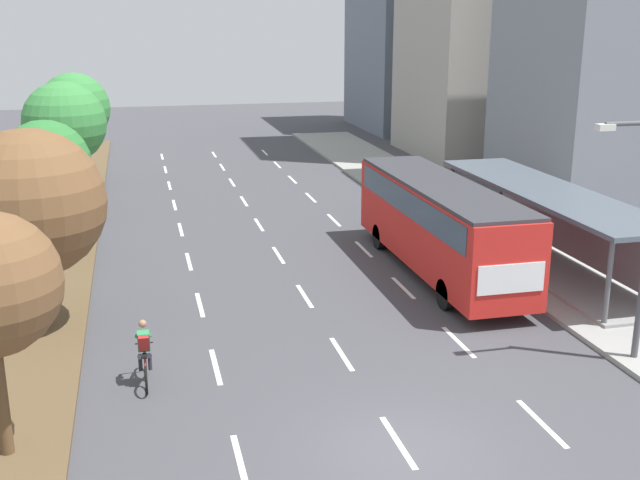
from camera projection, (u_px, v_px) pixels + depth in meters
name	position (u px, v px, depth m)	size (l,w,h in m)	color
ground_plane	(404.00, 451.00, 16.65)	(140.00, 140.00, 0.00)	#424247
median_strip	(68.00, 232.00, 33.44)	(2.60, 52.00, 0.12)	brown
sidewalk_right	(446.00, 209.00, 37.39)	(4.50, 52.00, 0.15)	gray
lane_divider_left	(184.00, 244.00, 31.84)	(0.14, 45.22, 0.01)	white
lane_divider_center	(268.00, 239.00, 32.63)	(0.14, 45.22, 0.01)	white
lane_divider_right	(348.00, 234.00, 33.42)	(0.14, 45.22, 0.01)	white
bus_shelter	(551.00, 219.00, 28.41)	(2.90, 12.65, 2.86)	gray
bus	(439.00, 218.00, 27.74)	(2.54, 11.29, 3.37)	red
cyclist	(145.00, 355.00, 19.52)	(0.46, 1.82, 1.71)	black
median_tree_second	(30.00, 203.00, 21.90)	(4.27, 4.27, 5.95)	brown
median_tree_third	(46.00, 165.00, 28.44)	(3.32, 3.32, 5.32)	brown
median_tree_fourth	(64.00, 123.00, 34.85)	(3.73, 3.73, 6.17)	brown
median_tree_fifth	(75.00, 108.00, 41.42)	(3.75, 3.75, 6.10)	brown
building_near_right	(612.00, 24.00, 38.71)	(8.69, 9.22, 17.43)	gray
building_far_right	(400.00, 26.00, 63.13)	(6.24, 11.49, 16.73)	slate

